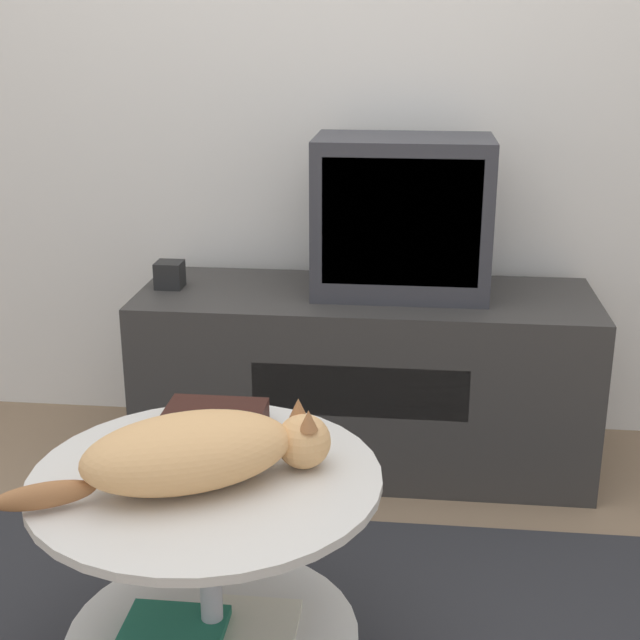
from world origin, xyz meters
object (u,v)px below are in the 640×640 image
at_px(tv, 402,216).
at_px(dvd_box, 211,426).
at_px(speaker, 170,275).
at_px(cat, 196,452).

bearing_deg(tv, dvd_box, -110.93).
distance_m(tv, speaker, 0.72).
xyz_separation_m(tv, dvd_box, (-0.36, -0.95, -0.25)).
height_order(tv, dvd_box, tv).
bearing_deg(dvd_box, cat, -84.22).
relative_size(tv, cat, 0.90).
relative_size(tv, dvd_box, 2.45).
xyz_separation_m(speaker, dvd_box, (0.33, -0.91, -0.06)).
relative_size(speaker, cat, 0.14).
bearing_deg(speaker, dvd_box, -69.85).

